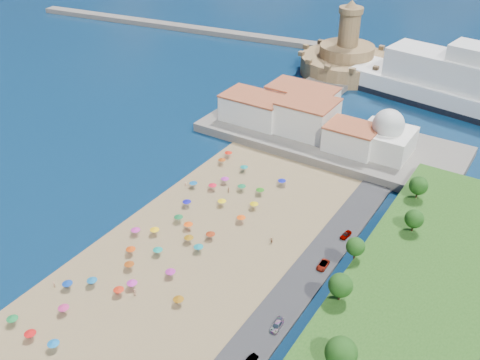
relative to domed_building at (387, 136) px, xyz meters
The scene contains 11 objects.
ground 77.60m from the domed_building, 112.91° to the right, with size 700.00×700.00×0.00m, color #071938.
terrace 21.44m from the domed_building, behind, with size 90.00×36.00×3.00m, color #59544C.
jetty 56.51m from the domed_building, 138.62° to the left, with size 18.00×70.00×2.40m, color #59544C.
breakwater 162.43m from the domed_building, 149.64° to the left, with size 200.00×7.00×2.60m, color #59544C.
waterfront_buildings 33.17m from the domed_building, behind, with size 57.00×29.00×11.00m.
domed_building is the anchor object (origin of this frame).
fortress 79.11m from the domed_building, 122.08° to the left, with size 40.00×40.00×32.40m.
beach_parasols 88.66m from the domed_building, 110.71° to the right, with size 32.42×113.30×2.20m.
beachgoers 72.54m from the domed_building, 112.05° to the right, with size 39.98×94.89×1.89m.
parked_cars 78.53m from the domed_building, 85.60° to the right, with size 2.19×75.09×1.43m.
hillside_trees 81.73m from the domed_building, 76.73° to the right, with size 14.89×107.22×7.63m.
Camera 1 is at (72.03, -81.68, 87.15)m, focal length 40.00 mm.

